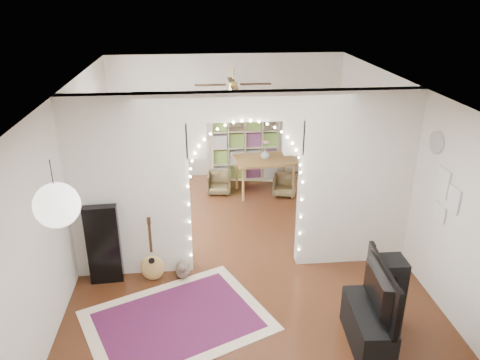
{
  "coord_description": "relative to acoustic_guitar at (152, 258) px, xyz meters",
  "views": [
    {
      "loc": [
        -0.67,
        -6.19,
        4.01
      ],
      "look_at": [
        -0.04,
        0.3,
        1.29
      ],
      "focal_mm": 35.0,
      "sensor_mm": 36.0,
      "label": 1
    }
  ],
  "objects": [
    {
      "name": "floor",
      "position": [
        1.38,
        0.31,
        -0.38
      ],
      "size": [
        7.5,
        7.5,
        0.0
      ],
      "primitive_type": "plane",
      "color": "black",
      "rests_on": "ground"
    },
    {
      "name": "ceiling",
      "position": [
        1.38,
        0.31,
        2.32
      ],
      "size": [
        5.0,
        7.5,
        0.02
      ],
      "primitive_type": "cube",
      "color": "white",
      "rests_on": "wall_back"
    },
    {
      "name": "wall_back",
      "position": [
        1.38,
        4.06,
        0.97
      ],
      "size": [
        5.0,
        0.02,
        2.7
      ],
      "primitive_type": "cube",
      "color": "silver",
      "rests_on": "floor"
    },
    {
      "name": "wall_left",
      "position": [
        -1.12,
        0.31,
        0.97
      ],
      "size": [
        0.02,
        7.5,
        2.7
      ],
      "primitive_type": "cube",
      "color": "silver",
      "rests_on": "floor"
    },
    {
      "name": "wall_right",
      "position": [
        3.88,
        0.31,
        0.97
      ],
      "size": [
        0.02,
        7.5,
        2.7
      ],
      "primitive_type": "cube",
      "color": "silver",
      "rests_on": "floor"
    },
    {
      "name": "divider_wall",
      "position": [
        1.38,
        0.31,
        1.04
      ],
      "size": [
        5.0,
        0.2,
        2.7
      ],
      "color": "silver",
      "rests_on": "floor"
    },
    {
      "name": "fairy_lights",
      "position": [
        1.38,
        0.18,
        1.17
      ],
      "size": [
        1.64,
        0.04,
        1.6
      ],
      "primitive_type": null,
      "color": "#FFEABF",
      "rests_on": "divider_wall"
    },
    {
      "name": "window",
      "position": [
        -1.09,
        2.11,
        1.12
      ],
      "size": [
        0.04,
        1.2,
        1.4
      ],
      "primitive_type": "cube",
      "color": "white",
      "rests_on": "wall_left"
    },
    {
      "name": "wall_clock",
      "position": [
        3.86,
        -0.29,
        1.72
      ],
      "size": [
        0.03,
        0.31,
        0.31
      ],
      "primitive_type": "cylinder",
      "rotation": [
        0.0,
        1.57,
        0.0
      ],
      "color": "white",
      "rests_on": "wall_right"
    },
    {
      "name": "picture_frames",
      "position": [
        3.86,
        -0.69,
        1.12
      ],
      "size": [
        0.02,
        0.5,
        0.7
      ],
      "primitive_type": null,
      "color": "white",
      "rests_on": "wall_right"
    },
    {
      "name": "paper_lantern",
      "position": [
        -0.52,
        -2.09,
        1.87
      ],
      "size": [
        0.4,
        0.4,
        0.4
      ],
      "primitive_type": "sphere",
      "color": "white",
      "rests_on": "ceiling"
    },
    {
      "name": "ceiling_fan",
      "position": [
        1.38,
        2.31,
        2.02
      ],
      "size": [
        1.1,
        1.1,
        0.3
      ],
      "primitive_type": null,
      "color": "#AB9439",
      "rests_on": "ceiling"
    },
    {
      "name": "area_rug",
      "position": [
        0.37,
        -0.95,
        -0.37
      ],
      "size": [
        2.7,
        2.43,
        0.02
      ],
      "primitive_type": "cube",
      "rotation": [
        0.0,
        0.0,
        0.42
      ],
      "color": "maroon",
      "rests_on": "floor"
    },
    {
      "name": "guitar_case",
      "position": [
        -0.67,
        0.06,
        0.22
      ],
      "size": [
        0.47,
        0.18,
        1.2
      ],
      "primitive_type": "cube",
      "rotation": [
        0.0,
        0.0,
        0.05
      ],
      "color": "black",
      "rests_on": "floor"
    },
    {
      "name": "acoustic_guitar",
      "position": [
        0.0,
        0.0,
        0.0
      ],
      "size": [
        0.37,
        0.18,
        0.87
      ],
      "rotation": [
        0.0,
        0.0,
        0.17
      ],
      "color": "tan",
      "rests_on": "floor"
    },
    {
      "name": "tabby_cat",
      "position": [
        0.43,
        0.04,
        -0.24
      ],
      "size": [
        0.23,
        0.51,
        0.34
      ],
      "rotation": [
        0.0,
        0.0,
        -0.04
      ],
      "color": "brown",
      "rests_on": "floor"
    },
    {
      "name": "floor_speaker",
      "position": [
        2.93,
        -1.35,
        0.12
      ],
      "size": [
        0.4,
        0.36,
        1.01
      ],
      "rotation": [
        0.0,
        0.0,
        -0.03
      ],
      "color": "black",
      "rests_on": "floor"
    },
    {
      "name": "media_console",
      "position": [
        2.65,
        -1.6,
        -0.13
      ],
      "size": [
        0.46,
        1.02,
        0.5
      ],
      "primitive_type": "cube",
      "rotation": [
        0.0,
        0.0,
        -0.06
      ],
      "color": "black",
      "rests_on": "floor"
    },
    {
      "name": "tv",
      "position": [
        2.65,
        -1.6,
        0.43
      ],
      "size": [
        0.21,
        1.08,
        0.62
      ],
      "primitive_type": "imported",
      "rotation": [
        0.0,
        0.0,
        1.51
      ],
      "color": "black",
      "rests_on": "media_console"
    },
    {
      "name": "bookcase",
      "position": [
        1.75,
        3.81,
        0.37
      ],
      "size": [
        1.51,
        0.61,
        1.51
      ],
      "primitive_type": "cube",
      "rotation": [
        0.0,
        0.0,
        -0.17
      ],
      "color": "#CBB693",
      "rests_on": "floor"
    },
    {
      "name": "dining_table",
      "position": [
        2.08,
        2.96,
        0.3
      ],
      "size": [
        1.28,
        0.93,
        0.76
      ],
      "rotation": [
        0.0,
        0.0,
        0.11
      ],
      "color": "olive",
      "rests_on": "floor"
    },
    {
      "name": "flower_vase",
      "position": [
        2.08,
        2.96,
        0.47
      ],
      "size": [
        0.2,
        0.2,
        0.19
      ],
      "primitive_type": "imported",
      "rotation": [
        0.0,
        0.0,
        0.11
      ],
      "color": "silver",
      "rests_on": "dining_table"
    },
    {
      "name": "dining_chair_left",
      "position": [
        1.14,
        3.04,
        -0.16
      ],
      "size": [
        0.51,
        0.53,
        0.44
      ],
      "primitive_type": "imported",
      "rotation": [
        0.0,
        0.0,
        -0.09
      ],
      "color": "brown",
      "rests_on": "floor"
    },
    {
      "name": "dining_chair_right",
      "position": [
        2.48,
        2.82,
        -0.17
      ],
      "size": [
        0.56,
        0.57,
        0.42
      ],
      "primitive_type": "imported",
      "rotation": [
        0.0,
        0.0,
        -0.28
      ],
      "color": "brown",
      "rests_on": "floor"
    }
  ]
}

